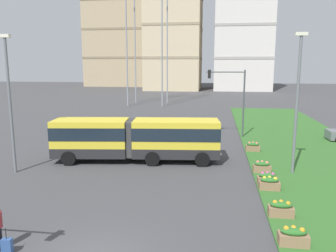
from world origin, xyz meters
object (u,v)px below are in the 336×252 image
(articulated_bus, at_px, (136,138))
(flower_planter_5, at_px, (253,147))
(flower_planter_3, at_px, (267,178))
(flower_planter_4, at_px, (262,167))
(streetlight_median, at_px, (297,98))
(apartment_tower_centre, at_px, (243,14))
(car_navy_sedan, at_px, (107,130))
(apartment_tower_west, at_px, (119,32))
(rolling_suitcase, at_px, (7,246))
(traffic_light_far_right, at_px, (232,92))
(flower_planter_2, at_px, (269,183))
(flower_planter_1, at_px, (281,209))
(flower_planter_0, at_px, (293,236))
(streetlight_left, at_px, (10,99))

(articulated_bus, height_order, flower_planter_5, articulated_bus)
(flower_planter_3, distance_m, flower_planter_5, 7.82)
(flower_planter_4, relative_size, streetlight_median, 0.13)
(flower_planter_5, distance_m, apartment_tower_centre, 78.47)
(car_navy_sedan, bearing_deg, apartment_tower_west, 105.21)
(flower_planter_5, xyz_separation_m, apartment_tower_centre, (4.15, 75.46, 21.13))
(flower_planter_5, relative_size, apartment_tower_west, 0.03)
(car_navy_sedan, bearing_deg, rolling_suitcase, -81.92)
(traffic_light_far_right, bearing_deg, apartment_tower_centre, 85.36)
(car_navy_sedan, height_order, traffic_light_far_right, traffic_light_far_right)
(articulated_bus, height_order, traffic_light_far_right, traffic_light_far_right)
(flower_planter_2, bearing_deg, flower_planter_1, -90.00)
(flower_planter_1, height_order, traffic_light_far_right, traffic_light_far_right)
(flower_planter_0, distance_m, streetlight_left, 17.70)
(rolling_suitcase, distance_m, streetlight_median, 17.16)
(articulated_bus, height_order, flower_planter_3, articulated_bus)
(car_navy_sedan, bearing_deg, flower_planter_4, -34.35)
(flower_planter_0, distance_m, flower_planter_4, 8.98)
(rolling_suitcase, height_order, flower_planter_4, rolling_suitcase)
(apartment_tower_centre, bearing_deg, streetlight_left, -103.45)
(flower_planter_3, bearing_deg, apartment_tower_west, 110.50)
(streetlight_median, bearing_deg, flower_planter_0, -101.78)
(flower_planter_1, distance_m, apartment_tower_west, 111.63)
(streetlight_left, xyz_separation_m, apartment_tower_west, (-21.50, 99.22, 13.78))
(apartment_tower_centre, bearing_deg, car_navy_sedan, -103.59)
(articulated_bus, xyz_separation_m, apartment_tower_west, (-28.63, 95.55, 16.89))
(flower_planter_2, relative_size, flower_planter_4, 1.00)
(flower_planter_3, bearing_deg, car_navy_sedan, 139.37)
(flower_planter_2, distance_m, flower_planter_5, 8.62)
(articulated_bus, bearing_deg, traffic_light_far_right, 53.07)
(flower_planter_2, distance_m, traffic_light_far_right, 14.74)
(rolling_suitcase, relative_size, flower_planter_5, 0.88)
(flower_planter_3, bearing_deg, flower_planter_2, -90.00)
(rolling_suitcase, xyz_separation_m, streetlight_left, (-5.30, 8.94, 4.44))
(apartment_tower_centre, bearing_deg, articulated_bus, -99.11)
(streetlight_median, bearing_deg, flower_planter_2, -120.44)
(flower_planter_5, height_order, traffic_light_far_right, traffic_light_far_right)
(car_navy_sedan, relative_size, flower_planter_2, 4.16)
(rolling_suitcase, bearing_deg, apartment_tower_west, 103.92)
(articulated_bus, bearing_deg, car_navy_sedan, 122.23)
(car_navy_sedan, distance_m, rolling_suitcase, 20.22)
(rolling_suitcase, height_order, flower_planter_1, rolling_suitcase)
(flower_planter_2, relative_size, streetlight_left, 0.13)
(car_navy_sedan, distance_m, streetlight_median, 18.03)
(car_navy_sedan, height_order, streetlight_left, streetlight_left)
(flower_planter_0, bearing_deg, apartment_tower_centre, 87.36)
(apartment_tower_west, relative_size, apartment_tower_centre, 0.86)
(rolling_suitcase, height_order, streetlight_median, streetlight_median)
(apartment_tower_west, distance_m, apartment_tower_centre, 44.52)
(flower_planter_1, distance_m, flower_planter_3, 4.17)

